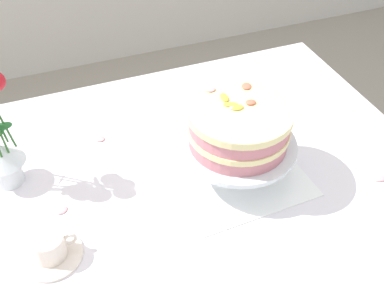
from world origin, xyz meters
TOP-DOWN VIEW (x-y plane):
  - dining_table at (0.00, -0.03)m, footprint 1.40×1.00m
  - linen_napkin at (0.19, -0.02)m, footprint 0.33×0.33m
  - cake_stand at (0.19, -0.02)m, footprint 0.29×0.29m
  - layer_cake at (0.19, -0.02)m, footprint 0.25×0.25m
  - teacup at (-0.29, -0.11)m, footprint 0.14×0.14m
  - loose_petal_0 at (0.52, -0.18)m, footprint 0.04×0.02m
  - loose_petal_1 at (-0.25, 0.01)m, footprint 0.04×0.03m
  - loose_petal_2 at (-0.11, 0.23)m, footprint 0.04×0.04m

SIDE VIEW (x-z plane):
  - dining_table at x=0.00m, z-range 0.28..1.02m
  - linen_napkin at x=0.19m, z-range 0.74..0.74m
  - loose_petal_1 at x=-0.25m, z-range 0.74..0.74m
  - loose_petal_0 at x=0.52m, z-range 0.74..0.75m
  - loose_petal_2 at x=-0.11m, z-range 0.74..0.75m
  - teacup at x=-0.29m, z-range 0.73..0.80m
  - cake_stand at x=0.19m, z-range 0.77..0.87m
  - layer_cake at x=0.19m, z-range 0.84..0.95m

